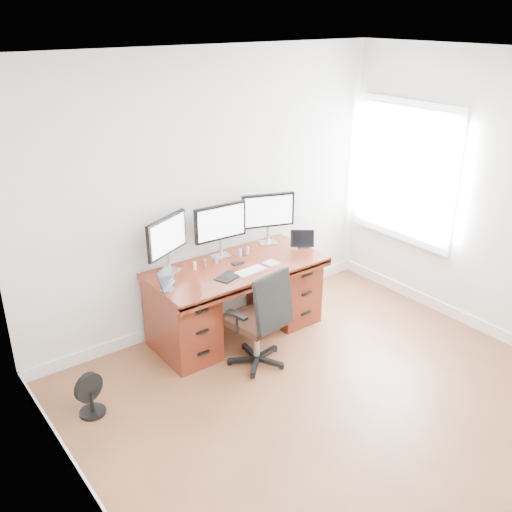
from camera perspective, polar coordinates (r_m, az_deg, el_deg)
ground at (r=4.67m, az=11.61°, el=-16.81°), size 4.50×4.50×0.00m
back_wall at (r=5.54m, az=-4.68°, el=6.28°), size 4.00×0.10×2.70m
desk at (r=5.58m, az=-2.04°, el=-4.08°), size 1.70×0.80×0.75m
office_chair at (r=5.13m, az=0.43°, el=-7.86°), size 0.58×0.58×0.95m
floor_fan at (r=4.82m, az=-16.22°, el=-13.24°), size 0.25×0.21×0.36m
monitor_left at (r=5.21m, az=-8.89°, el=1.84°), size 0.51×0.27×0.53m
monitor_center at (r=5.48m, az=-3.57°, el=3.20°), size 0.55×0.15×0.53m
monitor_right at (r=5.80m, az=1.22°, el=4.39°), size 0.53×0.22×0.53m
tablet_left at (r=4.97m, az=-8.91°, el=-2.43°), size 0.23×0.20×0.19m
tablet_right at (r=5.78m, az=4.71°, el=1.60°), size 0.23×0.20×0.19m
keyboard at (r=5.26m, az=-0.55°, el=-1.51°), size 0.30×0.15×0.01m
trackpad at (r=5.44m, az=1.55°, el=-0.71°), size 0.15×0.15×0.01m
drawing_tablet at (r=5.17m, az=-2.80°, el=-2.09°), size 0.27×0.22×0.01m
phone at (r=5.44m, az=-1.84°, el=-0.71°), size 0.12×0.06×0.01m
figurine_orange at (r=5.32m, az=-6.13°, el=-0.92°), size 0.03×0.03×0.09m
figurine_brown at (r=5.37m, az=-5.12°, el=-0.63°), size 0.03×0.03×0.09m
figurine_purple at (r=5.43m, az=-3.98°, el=-0.30°), size 0.03×0.03×0.09m
figurine_blue at (r=5.57m, az=-1.60°, el=0.39°), size 0.03×0.03×0.09m
figurine_pink at (r=5.62m, az=-0.84°, el=0.61°), size 0.03×0.03×0.09m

